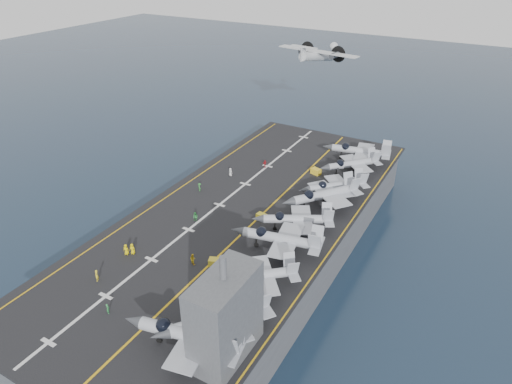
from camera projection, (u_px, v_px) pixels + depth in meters
The scene contains 30 objects.
ground at pixel (246, 257), 91.85m from camera, with size 500.00×500.00×0.00m, color #142135.
hull at pixel (246, 236), 89.41m from camera, with size 36.00×90.00×10.00m, color #56595E.
flight_deck at pixel (246, 214), 86.88m from camera, with size 38.00×92.00×0.40m, color black.
foul_line at pixel (259, 217), 85.48m from camera, with size 0.35×90.00×0.02m, color gold.
landing_centerline at pixel (219, 205), 89.35m from camera, with size 0.50×90.00×0.02m, color silver.
deck_edge_port at pixel (175, 191), 94.08m from camera, with size 0.25×90.00×0.02m, color gold.
deck_edge_stbd at pixel (338, 240), 78.82m from camera, with size 0.25×90.00×0.02m, color gold.
island_superstructure at pixel (225, 308), 53.87m from camera, with size 5.00×10.00×15.00m, color #56595E, non-canonical shape.
fighter_jet_0 at pixel (190, 335), 56.39m from camera, with size 18.06×13.77×5.66m, color #9097A0, non-canonical shape.
fighter_jet_1 at pixel (220, 316), 59.24m from camera, with size 18.11×19.12×5.53m, color gray, non-canonical shape.
fighter_jet_2 at pixel (257, 275), 67.02m from camera, with size 16.76×16.22×4.87m, color #989FA8, non-canonical shape.
fighter_jet_3 at pixel (281, 238), 74.77m from camera, with size 17.37×13.23×5.44m, color #90989D, non-canonical shape.
fighter_jet_4 at pixel (298, 218), 80.42m from camera, with size 17.26×15.36×5.00m, color #9EA5AE, non-canonical shape.
fighter_jet_5 at pixel (325, 193), 87.63m from camera, with size 18.43×19.37×5.61m, color #939AA1, non-canonical shape.
fighter_jet_6 at pixel (337, 185), 91.37m from camera, with size 16.80×16.74×4.94m, color gray, non-canonical shape.
fighter_jet_7 at pixel (353, 163), 100.28m from camera, with size 16.53×16.81×4.92m, color #9DA5AE, non-canonical shape.
fighter_jet_8 at pixel (360, 150), 105.61m from camera, with size 17.35×13.16×5.45m, color #9CA3AD, non-canonical shape.
tow_cart_a at pixel (215, 262), 72.63m from camera, with size 2.28×1.88×1.17m, color gold, non-canonical shape.
tow_cart_b at pixel (262, 217), 84.59m from camera, with size 2.02×1.48×1.11m, color yellow, non-canonical shape.
tow_cart_c at pixel (316, 171), 100.83m from camera, with size 2.43×1.95×1.27m, color yellow, non-canonical shape.
crew_0 at pixel (132, 249), 75.10m from camera, with size 1.31×1.04×1.92m, color yellow.
crew_1 at pixel (97, 275), 69.14m from camera, with size 1.27×1.41×1.96m, color yellow.
crew_2 at pixel (195, 217), 83.65m from camera, with size 1.23×0.87×1.94m, color #308F40.
crew_3 at pixel (200, 187), 94.01m from camera, with size 1.24×1.18×1.73m, color #2D8732.
crew_4 at pixel (265, 164), 103.53m from camera, with size 1.16×1.33×1.86m, color #B41A22.
crew_5 at pixel (230, 172), 99.89m from camera, with size 1.19×0.88×1.84m, color silver.
crew_6 at pixel (108, 309), 63.21m from camera, with size 1.12×1.13×1.59m, color green.
crew_7 at pixel (193, 259), 72.74m from camera, with size 1.27×0.97×1.90m, color yellow.
transport_plane at pixel (317, 57), 120.64m from camera, with size 25.40×19.26×5.48m, color silver, non-canonical shape.
crew_8 at pixel (126, 249), 74.95m from camera, with size 1.31×1.04×1.92m, color yellow.
Camera 1 is at (38.08, -63.34, 56.11)m, focal length 32.00 mm.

